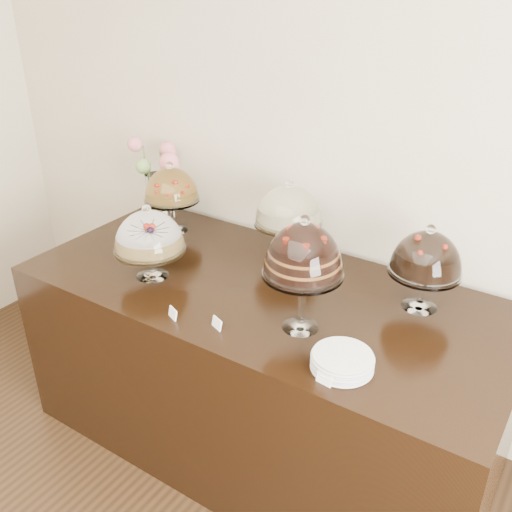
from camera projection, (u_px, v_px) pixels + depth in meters
The scene contains 12 objects.
wall_back at pixel (384, 137), 2.53m from camera, with size 5.00×0.04×3.00m, color beige.
display_counter at pixel (262, 368), 2.75m from camera, with size 2.20×1.00×0.90m, color black.
cake_stand_sugar_sponge at pixel (149, 235), 2.54m from camera, with size 0.33×0.33×0.35m.
cake_stand_choco_layer at pixel (303, 254), 2.12m from camera, with size 0.31×0.31×0.48m.
cake_stand_cheesecake at pixel (289, 209), 2.68m from camera, with size 0.33×0.33×0.40m.
cake_stand_dark_choco at pixel (427, 257), 2.29m from camera, with size 0.30×0.30×0.38m.
cake_stand_fruit_tart at pixel (171, 187), 2.97m from camera, with size 0.29×0.29×0.38m.
flower_vase at pixel (157, 175), 3.15m from camera, with size 0.35×0.26×0.44m.
plate_stack at pixel (342, 362), 2.02m from camera, with size 0.22×0.22×0.06m.
price_card_left at pixel (173, 313), 2.31m from camera, with size 0.06×0.01×0.04m, color white.
price_card_right at pixel (324, 379), 1.95m from camera, with size 0.06×0.01×0.04m, color white.
price_card_extra at pixel (217, 323), 2.25m from camera, with size 0.06×0.01×0.04m, color white.
Camera 1 is at (0.89, 0.60, 2.19)m, focal length 40.00 mm.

